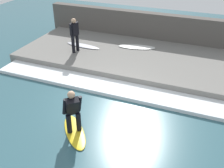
{
  "coord_description": "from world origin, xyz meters",
  "views": [
    {
      "loc": [
        -6.92,
        -2.97,
        5.47
      ],
      "look_at": [
        0.54,
        0.0,
        0.7
      ],
      "focal_mm": 42.0,
      "sensor_mm": 36.0,
      "label": 1
    }
  ],
  "objects_px": {
    "surfboard_riding": "(75,132)",
    "surfboard_spare": "(137,47)",
    "surfer_waiting_near": "(75,33)",
    "surfer_riding": "(73,110)",
    "surfboard_waiting_near": "(83,46)"
  },
  "relations": [
    {
      "from": "surfboard_riding",
      "to": "surfboard_spare",
      "type": "height_order",
      "value": "surfboard_spare"
    },
    {
      "from": "surfer_riding",
      "to": "surfboard_spare",
      "type": "xyz_separation_m",
      "value": [
        6.38,
        -0.04,
        -0.46
      ]
    },
    {
      "from": "surfboard_riding",
      "to": "surfer_riding",
      "type": "height_order",
      "value": "surfer_riding"
    },
    {
      "from": "surfer_riding",
      "to": "surfboard_spare",
      "type": "height_order",
      "value": "surfer_riding"
    },
    {
      "from": "surfer_riding",
      "to": "surfboard_waiting_near",
      "type": "relative_size",
      "value": 0.77
    },
    {
      "from": "surfboard_riding",
      "to": "surfboard_waiting_near",
      "type": "xyz_separation_m",
      "value": [
        5.53,
        2.52,
        0.37
      ]
    },
    {
      "from": "surfboard_riding",
      "to": "surfboard_spare",
      "type": "xyz_separation_m",
      "value": [
        6.38,
        -0.04,
        0.37
      ]
    },
    {
      "from": "surfboard_riding",
      "to": "surfboard_waiting_near",
      "type": "relative_size",
      "value": 0.87
    },
    {
      "from": "surfboard_spare",
      "to": "surfer_waiting_near",
      "type": "bearing_deg",
      "value": 121.04
    },
    {
      "from": "surfboard_riding",
      "to": "surfboard_spare",
      "type": "bearing_deg",
      "value": -0.39
    },
    {
      "from": "surfer_waiting_near",
      "to": "surfboard_waiting_near",
      "type": "relative_size",
      "value": 0.85
    },
    {
      "from": "surfboard_waiting_near",
      "to": "surfer_riding",
      "type": "bearing_deg",
      "value": -155.48
    },
    {
      "from": "surfboard_riding",
      "to": "surfer_waiting_near",
      "type": "relative_size",
      "value": 1.02
    },
    {
      "from": "surfboard_waiting_near",
      "to": "surfboard_spare",
      "type": "distance_m",
      "value": 2.7
    },
    {
      "from": "surfer_riding",
      "to": "surfboard_spare",
      "type": "bearing_deg",
      "value": -0.39
    }
  ]
}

